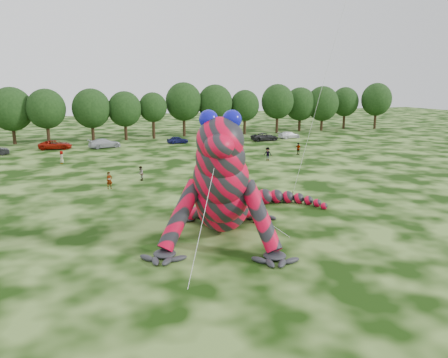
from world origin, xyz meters
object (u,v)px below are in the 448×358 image
at_px(tree_7, 92,115).
at_px(tree_13, 277,109).
at_px(tree_17, 376,106).
at_px(car_2, 55,145).
at_px(tree_14, 300,109).
at_px(tree_16, 345,108).
at_px(tree_5, 12,116).
at_px(spectator_2, 268,154).
at_px(tree_10, 184,110).
at_px(tree_12, 245,112).
at_px(tree_15, 322,108).
at_px(spectator_4, 62,157).
at_px(tree_8, 125,116).
at_px(car_5, 229,138).
at_px(car_7, 289,135).
at_px(inflatable_gecko, 224,168).
at_px(spectator_3, 298,149).
at_px(spectator_5, 233,181).
at_px(car_3, 105,143).
at_px(car_4, 178,140).
at_px(tree_11, 215,110).
at_px(spectator_0, 109,180).
at_px(tree_6, 47,117).
at_px(tree_9, 153,116).
at_px(spectator_1, 141,173).

distance_m(tree_7, tree_13, 37.21).
height_order(tree_17, car_2, tree_17).
bearing_deg(tree_13, tree_14, 14.15).
distance_m(tree_13, tree_16, 18.46).
height_order(tree_5, spectator_2, tree_5).
xyz_separation_m(tree_10, tree_12, (12.62, -0.84, -0.77)).
bearing_deg(tree_15, spectator_4, -158.43).
relative_size(tree_8, tree_14, 0.95).
bearing_deg(tree_15, tree_13, -176.75).
height_order(tree_5, car_5, tree_5).
height_order(tree_16, car_7, tree_16).
xyz_separation_m(inflatable_gecko, car_2, (-11.91, 45.38, -3.86)).
relative_size(tree_12, tree_13, 0.89).
bearing_deg(car_5, spectator_3, -158.75).
height_order(tree_17, spectator_5, tree_17).
bearing_deg(tree_17, car_3, -172.47).
bearing_deg(spectator_5, tree_8, 101.12).
relative_size(inflatable_gecko, tree_17, 1.78).
bearing_deg(tree_12, tree_16, 3.67).
bearing_deg(tree_14, car_3, -166.59).
height_order(tree_15, car_4, tree_15).
distance_m(car_5, car_7, 12.52).
bearing_deg(tree_5, tree_8, -4.39).
bearing_deg(tree_11, tree_13, -4.58).
bearing_deg(car_4, spectator_3, -142.62).
bearing_deg(tree_14, spectator_3, -120.48).
bearing_deg(spectator_0, tree_12, 31.49).
relative_size(tree_13, car_7, 2.29).
distance_m(tree_11, tree_17, 38.19).
distance_m(tree_5, tree_16, 68.58).
bearing_deg(tree_15, tree_10, 178.51).
bearing_deg(car_3, tree_13, -88.63).
height_order(tree_7, tree_15, tree_15).
distance_m(tree_14, car_7, 13.66).
distance_m(tree_6, car_3, 12.49).
bearing_deg(tree_9, tree_14, 2.43).
relative_size(inflatable_gecko, tree_10, 1.74).
bearing_deg(spectator_1, tree_5, -140.11).
height_order(tree_7, spectator_2, tree_7).
height_order(tree_16, car_4, tree_16).
distance_m(tree_9, spectator_1, 36.10).
distance_m(tree_17, spectator_3, 42.91).
distance_m(spectator_2, spectator_5, 17.04).
bearing_deg(car_5, tree_14, -56.92).
bearing_deg(spectator_3, tree_6, -148.13).
bearing_deg(tree_5, tree_6, -17.46).
relative_size(tree_9, spectator_4, 5.13).
distance_m(tree_12, car_5, 12.76).
relative_size(car_2, car_7, 1.16).
bearing_deg(car_3, car_4, -98.68).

